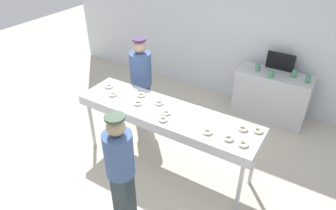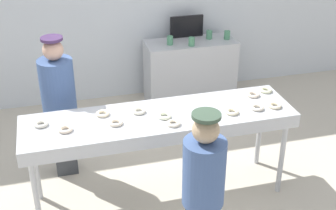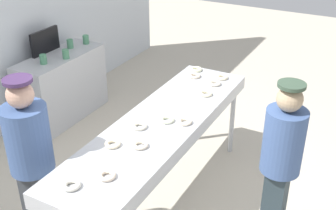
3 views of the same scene
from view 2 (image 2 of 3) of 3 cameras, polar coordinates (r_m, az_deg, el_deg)
name	(u,v)px [view 2 (image 2 of 3)]	position (r m, az deg, el deg)	size (l,w,h in m)	color
ground_plane	(160,194)	(5.15, -0.96, -10.88)	(16.00, 16.00, 0.00)	beige
fryer_conveyor	(160,122)	(4.64, -1.05, -2.09)	(2.73, 0.71, 0.99)	#B7BABF
sugar_donut_0	(103,114)	(4.64, -8.04, -1.05)	(0.14, 0.14, 0.03)	#FEEDC6
sugar_donut_1	(266,90)	(5.17, 11.94, 1.80)	(0.14, 0.14, 0.03)	#F1F2C3
sugar_donut_2	(232,112)	(4.67, 7.89, -0.83)	(0.14, 0.14, 0.03)	#FEF0C5
sugar_donut_3	(164,116)	(4.55, -0.44, -1.36)	(0.14, 0.14, 0.03)	white
sugar_donut_4	(116,123)	(4.46, -6.44, -2.18)	(0.14, 0.14, 0.03)	#F5E3C7
sugar_donut_5	(41,124)	(4.58, -15.35, -2.29)	(0.14, 0.14, 0.03)	white
sugar_donut_6	(173,123)	(4.43, 0.68, -2.26)	(0.14, 0.14, 0.03)	#FDECCE
sugar_donut_7	(139,111)	(4.65, -3.59, -0.76)	(0.14, 0.14, 0.03)	#EDE5CD
sugar_donut_8	(253,95)	(5.05, 10.43, 1.27)	(0.14, 0.14, 0.03)	#F6E2C6
sugar_donut_9	(257,108)	(4.79, 10.92, -0.31)	(0.14, 0.14, 0.03)	#F2E5CD
sugar_donut_10	(65,129)	(4.43, -12.51, -2.95)	(0.14, 0.14, 0.03)	#FEE5C7
sugar_donut_11	(275,106)	(4.87, 13.01, -0.07)	(0.14, 0.14, 0.03)	#FEEEC3
worker_baker	(59,99)	(5.13, -13.26, 0.76)	(0.37, 0.37, 1.65)	#32363B
customer_waiting	(203,190)	(3.76, 4.34, -10.36)	(0.34, 0.34, 1.60)	#28363D
prep_counter	(190,71)	(6.89, 2.72, 4.19)	(1.31, 0.52, 0.92)	#B7BABF
paper_cup_0	(170,40)	(6.58, 0.25, 7.95)	(0.09, 0.09, 0.12)	#4C8C66
paper_cup_1	(209,35)	(6.83, 5.09, 8.61)	(0.09, 0.09, 0.12)	#4C8C66
paper_cup_2	(192,42)	(6.54, 2.92, 7.79)	(0.09, 0.09, 0.12)	#4C8C66
paper_cup_3	(227,35)	(6.84, 7.27, 8.53)	(0.09, 0.09, 0.12)	#4C8C66
menu_display	(187,26)	(6.85, 2.30, 9.63)	(0.49, 0.04, 0.32)	black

